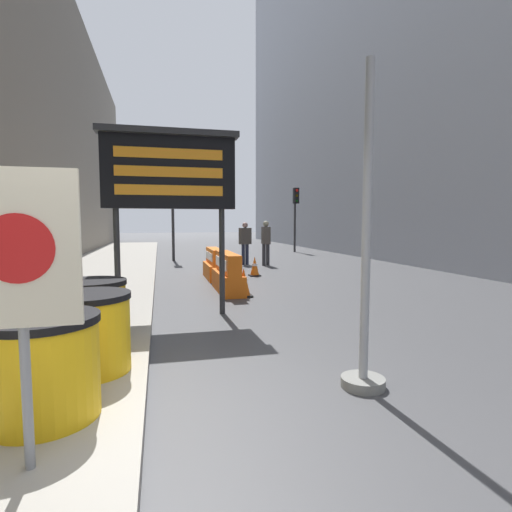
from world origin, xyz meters
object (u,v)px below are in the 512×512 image
at_px(pedestrian_passerby, 245,240).
at_px(traffic_cone_near, 244,283).
at_px(barrel_drum_middle, 88,332).
at_px(barrel_drum_foreground, 44,367).
at_px(jersey_barrier_orange_far, 228,275).
at_px(traffic_cone_mid, 215,260).
at_px(traffic_light_far_side, 296,206).
at_px(jersey_barrier_orange_near, 215,265).
at_px(barrel_drum_back, 92,312).
at_px(warning_sign, 19,266).
at_px(traffic_cone_far, 255,266).
at_px(pedestrian_worker, 266,239).
at_px(traffic_light_near_curb, 173,192).
at_px(message_board, 170,173).

bearing_deg(pedestrian_passerby, traffic_cone_near, -117.86).
bearing_deg(barrel_drum_middle, pedestrian_passerby, 69.94).
bearing_deg(barrel_drum_foreground, jersey_barrier_orange_far, 67.72).
bearing_deg(pedestrian_passerby, traffic_cone_mid, -141.75).
relative_size(barrel_drum_foreground, traffic_light_far_side, 0.24).
distance_m(jersey_barrier_orange_near, pedestrian_passerby, 3.92).
bearing_deg(traffic_light_far_side, traffic_cone_mid, -125.58).
distance_m(barrel_drum_middle, jersey_barrier_orange_near, 7.66).
bearing_deg(barrel_drum_foreground, traffic_light_far_side, 64.95).
bearing_deg(pedestrian_passerby, barrel_drum_back, -127.90).
relative_size(warning_sign, jersey_barrier_orange_near, 1.06).
bearing_deg(traffic_cone_near, traffic_light_far_side, 65.86).
xyz_separation_m(barrel_drum_foreground, barrel_drum_middle, (0.17, 0.96, 0.00)).
bearing_deg(traffic_cone_mid, jersey_barrier_orange_near, -98.38).
relative_size(barrel_drum_foreground, barrel_drum_back, 1.00).
bearing_deg(traffic_cone_far, pedestrian_worker, 68.35).
relative_size(traffic_cone_mid, traffic_light_far_side, 0.22).
distance_m(jersey_barrier_orange_far, pedestrian_worker, 5.82).
bearing_deg(jersey_barrier_orange_far, traffic_light_near_curb, 96.98).
xyz_separation_m(barrel_drum_back, pedestrian_worker, (4.76, 9.37, 0.46)).
bearing_deg(message_board, traffic_cone_far, 61.12).
distance_m(warning_sign, traffic_cone_mid, 10.87).
bearing_deg(jersey_barrier_orange_near, barrel_drum_middle, -107.38).
bearing_deg(jersey_barrier_orange_far, traffic_cone_mid, 86.58).
bearing_deg(barrel_drum_middle, jersey_barrier_orange_near, 72.62).
bearing_deg(traffic_light_near_curb, traffic_cone_far, -67.91).
bearing_deg(traffic_cone_mid, warning_sign, -103.91).
relative_size(barrel_drum_middle, jersey_barrier_orange_near, 0.49).
relative_size(warning_sign, traffic_light_near_curb, 0.46).
relative_size(barrel_drum_back, jersey_barrier_orange_near, 0.49).
bearing_deg(traffic_light_near_curb, warning_sign, -95.39).
relative_size(barrel_drum_middle, pedestrian_worker, 0.50).
bearing_deg(traffic_cone_near, barrel_drum_middle, -120.36).
relative_size(jersey_barrier_orange_far, traffic_cone_mid, 2.47).
height_order(traffic_light_far_side, pedestrian_worker, traffic_light_far_side).
distance_m(barrel_drum_middle, jersey_barrier_orange_far, 5.54).
height_order(traffic_light_near_curb, traffic_light_far_side, traffic_light_near_curb).
xyz_separation_m(barrel_drum_foreground, jersey_barrier_orange_near, (2.46, 8.26, -0.15)).
bearing_deg(jersey_barrier_orange_near, traffic_light_near_curb, 99.66).
relative_size(warning_sign, message_board, 0.58).
height_order(jersey_barrier_orange_far, traffic_light_near_curb, traffic_light_near_curb).
bearing_deg(barrel_drum_back, barrel_drum_foreground, -91.73).
bearing_deg(traffic_cone_far, jersey_barrier_orange_near, -169.07).
relative_size(traffic_cone_near, pedestrian_worker, 0.38).
height_order(barrel_drum_foreground, traffic_light_near_curb, traffic_light_near_curb).
height_order(message_board, pedestrian_worker, message_board).
relative_size(traffic_cone_far, pedestrian_passerby, 0.37).
xyz_separation_m(barrel_drum_foreground, traffic_light_far_side, (8.16, 17.46, 2.01)).
bearing_deg(barrel_drum_foreground, traffic_cone_near, 62.89).
bearing_deg(jersey_barrier_orange_near, jersey_barrier_orange_far, -90.00).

